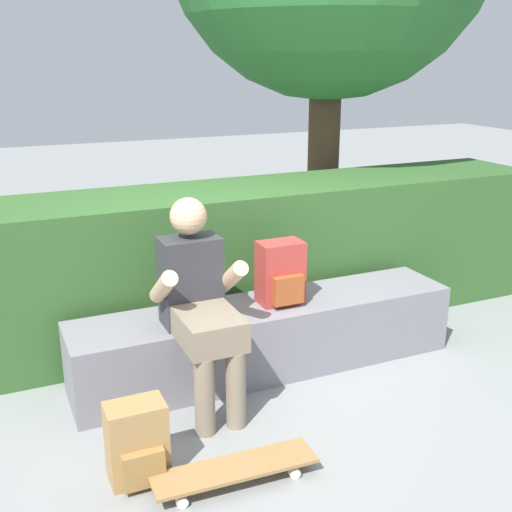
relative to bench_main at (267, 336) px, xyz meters
The scene contains 7 objects.
ground_plane 0.36m from the bench_main, 90.00° to the right, with size 24.00×24.00×0.00m, color gray.
bench_main is the anchor object (origin of this frame).
person_skater 0.71m from the bench_main, 157.38° to the right, with size 0.49×0.62×1.20m.
skateboard_near_person 1.18m from the bench_main, 122.66° to the right, with size 0.81×0.23×0.09m.
backpack_on_bench 0.43m from the bench_main, ahead, with size 0.28×0.23×0.40m.
backpack_on_ground 1.29m from the bench_main, 143.60° to the right, with size 0.28×0.23×0.40m.
hedge_row 0.85m from the bench_main, 66.96° to the left, with size 4.52×0.79×1.05m.
Camera 1 is at (-1.56, -3.04, 1.95)m, focal length 43.82 mm.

